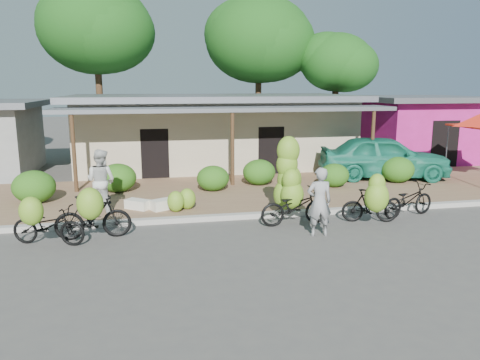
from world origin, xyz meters
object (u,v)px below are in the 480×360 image
(tree_center_right, at_px, (255,38))
(tree_near_right, at_px, (333,61))
(tree_far_center, at_px, (92,27))
(bike_center, at_px, (291,191))
(vendor, at_px, (319,202))
(bike_left, at_px, (93,215))
(sack_near, at_px, (165,204))
(bike_far_right, at_px, (408,200))
(teal_van, at_px, (384,157))
(bike_right, at_px, (372,201))
(sack_far, at_px, (138,204))
(bystander, at_px, (101,181))
(bike_far_left, at_px, (46,224))

(tree_center_right, relative_size, tree_near_right, 1.32)
(tree_near_right, bearing_deg, tree_center_right, 153.43)
(tree_far_center, height_order, bike_center, tree_far_center)
(vendor, bearing_deg, bike_left, -4.64)
(bike_center, height_order, vendor, bike_center)
(tree_far_center, height_order, tree_near_right, tree_far_center)
(sack_near, distance_m, vendor, 4.86)
(bike_far_right, height_order, teal_van, teal_van)
(vendor, bearing_deg, tree_center_right, -94.38)
(vendor, bearing_deg, teal_van, -126.54)
(tree_center_right, bearing_deg, bike_far_right, -86.19)
(sack_near, height_order, teal_van, teal_van)
(vendor, bearing_deg, bike_right, -157.61)
(tree_near_right, bearing_deg, bike_far_right, -102.57)
(tree_far_center, xyz_separation_m, sack_near, (3.04, -13.02, -6.57))
(tree_far_center, bearing_deg, sack_near, -76.86)
(bike_center, relative_size, sack_far, 3.21)
(bike_left, height_order, teal_van, teal_van)
(tree_near_right, distance_m, bike_left, 18.67)
(tree_center_right, relative_size, bystander, 4.73)
(sack_near, bearing_deg, bike_right, -23.05)
(bike_far_left, bearing_deg, bystander, -4.99)
(vendor, bearing_deg, tree_near_right, -109.92)
(teal_van, bearing_deg, sack_near, 122.54)
(tree_center_right, relative_size, bike_center, 3.67)
(sack_near, relative_size, sack_far, 1.13)
(tree_far_center, distance_m, bystander, 14.29)
(bike_center, distance_m, sack_near, 3.89)
(sack_far, xyz_separation_m, vendor, (4.58, -3.17, 0.63))
(tree_far_center, relative_size, bike_right, 5.54)
(bike_right, xyz_separation_m, sack_near, (-5.57, 2.37, -0.39))
(bike_far_right, bearing_deg, sack_far, 58.63)
(bike_center, relative_size, bystander, 1.29)
(tree_center_right, height_order, sack_near, tree_center_right)
(vendor, distance_m, bystander, 6.35)
(sack_far, relative_size, vendor, 0.42)
(bike_left, height_order, bike_far_right, bike_left)
(bike_far_left, distance_m, sack_far, 3.36)
(bike_left, xyz_separation_m, teal_van, (10.70, 5.33, 0.33))
(bike_far_right, xyz_separation_m, bystander, (-8.80, 1.85, 0.56))
(bike_center, bearing_deg, teal_van, -52.83)
(tree_near_right, height_order, sack_near, tree_near_right)
(tree_near_right, height_order, bike_left, tree_near_right)
(tree_center_right, relative_size, bike_far_right, 4.43)
(tree_far_center, relative_size, bystander, 4.88)
(tree_far_center, bearing_deg, tree_center_right, 3.18)
(bike_right, bearing_deg, sack_far, 81.84)
(tree_near_right, height_order, bike_center, tree_near_right)
(bike_far_left, height_order, sack_far, bike_far_left)
(tree_near_right, xyz_separation_m, bike_far_left, (-12.87, -13.95, -4.59))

